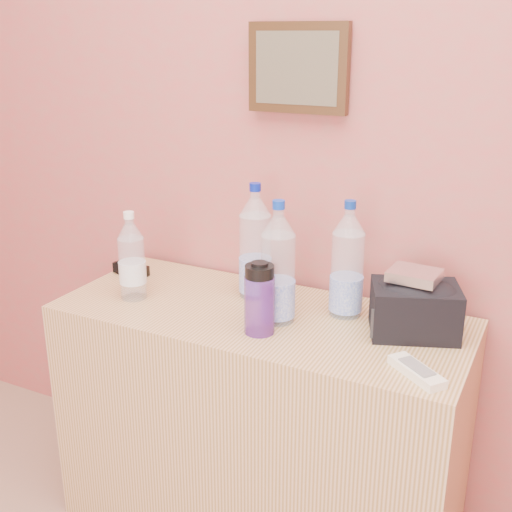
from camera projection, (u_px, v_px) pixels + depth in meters
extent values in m
plane|color=#BC4A4B|center=(420.00, 90.00, 1.71)|extent=(4.00, 0.00, 4.00)
cube|color=#9E7E4E|center=(260.00, 424.00, 1.95)|extent=(1.18, 0.49, 0.74)
cylinder|color=silver|center=(255.00, 248.00, 1.90)|extent=(0.09, 0.09, 0.30)
cylinder|color=#091D9D|center=(255.00, 187.00, 1.84)|extent=(0.03, 0.03, 0.02)
cylinder|color=silver|center=(347.00, 266.00, 1.78)|extent=(0.09, 0.09, 0.29)
cylinder|color=navy|center=(350.00, 204.00, 1.72)|extent=(0.03, 0.03, 0.02)
cylinder|color=#C4E0FE|center=(278.00, 270.00, 1.73)|extent=(0.09, 0.09, 0.30)
cylinder|color=#0D39B6|center=(279.00, 205.00, 1.67)|extent=(0.03, 0.03, 0.02)
cylinder|color=silver|center=(132.00, 261.00, 1.90)|extent=(0.08, 0.08, 0.23)
cylinder|color=white|center=(129.00, 215.00, 1.85)|extent=(0.03, 0.03, 0.02)
cylinder|color=#592496|center=(259.00, 305.00, 1.69)|extent=(0.08, 0.08, 0.16)
cylinder|color=black|center=(260.00, 270.00, 1.65)|extent=(0.08, 0.08, 0.04)
cube|color=silver|center=(417.00, 371.00, 1.49)|extent=(0.16, 0.14, 0.02)
cube|color=white|center=(414.00, 275.00, 1.65)|extent=(0.13, 0.11, 0.03)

